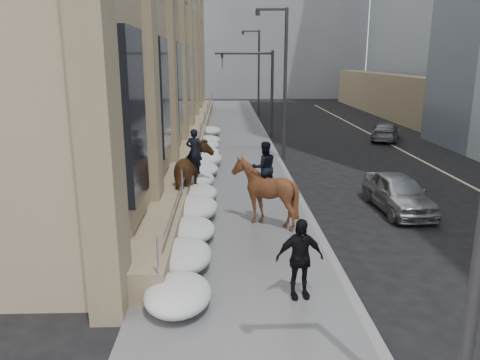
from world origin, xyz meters
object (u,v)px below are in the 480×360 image
Objects in this scene: mounted_horse_left at (193,171)px; pedestrian at (299,258)px; mounted_horse_right at (264,189)px; car_silver at (398,192)px; car_grey at (386,132)px.

pedestrian is at bearing 118.56° from mounted_horse_left.
mounted_horse_right reaches higher than car_silver.
mounted_horse_right is 5.34m from car_silver.
pedestrian is 0.46× the size of car_silver.
car_grey is at bearing -123.24° from mounted_horse_left.
mounted_horse_left is at bearing 103.60° from pedestrian.
mounted_horse_left reaches higher than car_grey.
mounted_horse_right reaches higher than car_grey.
car_grey is (12.21, 14.10, -0.69)m from mounted_horse_left.
car_grey is at bearing 59.43° from pedestrian.
mounted_horse_left is 1.49× the size of pedestrian.
pedestrian is at bearing -128.15° from car_silver.
mounted_horse_left is 0.69× the size of car_silver.
mounted_horse_right is 19.34m from car_grey.
pedestrian is at bearing 82.35° from mounted_horse_right.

